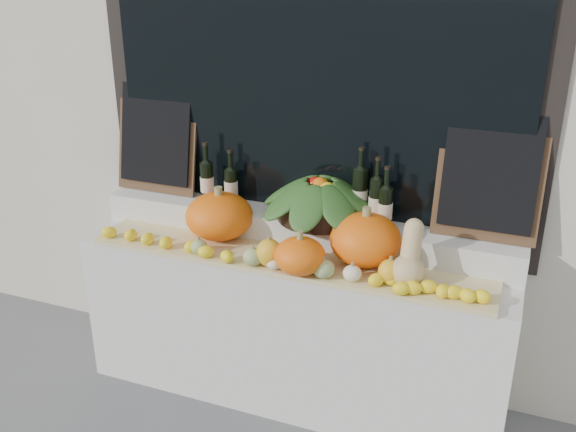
{
  "coord_description": "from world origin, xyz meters",
  "views": [
    {
      "loc": [
        1.07,
        -1.3,
        2.36
      ],
      "look_at": [
        0.0,
        1.45,
        1.12
      ],
      "focal_mm": 40.0,
      "sensor_mm": 36.0,
      "label": 1
    }
  ],
  "objects_px": {
    "pumpkin_left": "(219,216)",
    "pumpkin_right": "(365,240)",
    "produce_bowl": "(320,198)",
    "wine_bottle_tall": "(360,194)",
    "butternut_squash": "(409,259)"
  },
  "relations": [
    {
      "from": "butternut_squash",
      "to": "pumpkin_right",
      "type": "bearing_deg",
      "value": 154.25
    },
    {
      "from": "pumpkin_left",
      "to": "wine_bottle_tall",
      "type": "distance_m",
      "value": 0.76
    },
    {
      "from": "produce_bowl",
      "to": "wine_bottle_tall",
      "type": "relative_size",
      "value": 1.7
    },
    {
      "from": "pumpkin_right",
      "to": "butternut_squash",
      "type": "bearing_deg",
      "value": -25.75
    },
    {
      "from": "pumpkin_right",
      "to": "produce_bowl",
      "type": "relative_size",
      "value": 0.52
    },
    {
      "from": "pumpkin_right",
      "to": "wine_bottle_tall",
      "type": "height_order",
      "value": "wine_bottle_tall"
    },
    {
      "from": "pumpkin_left",
      "to": "butternut_squash",
      "type": "bearing_deg",
      "value": -7.39
    },
    {
      "from": "produce_bowl",
      "to": "pumpkin_left",
      "type": "bearing_deg",
      "value": -164.48
    },
    {
      "from": "pumpkin_right",
      "to": "wine_bottle_tall",
      "type": "relative_size",
      "value": 0.89
    },
    {
      "from": "pumpkin_right",
      "to": "produce_bowl",
      "type": "xyz_separation_m",
      "value": [
        -0.29,
        0.16,
        0.12
      ]
    },
    {
      "from": "butternut_squash",
      "to": "wine_bottle_tall",
      "type": "relative_size",
      "value": 0.75
    },
    {
      "from": "butternut_squash",
      "to": "produce_bowl",
      "type": "relative_size",
      "value": 0.44
    },
    {
      "from": "produce_bowl",
      "to": "wine_bottle_tall",
      "type": "bearing_deg",
      "value": 13.58
    },
    {
      "from": "pumpkin_left",
      "to": "pumpkin_right",
      "type": "distance_m",
      "value": 0.81
    },
    {
      "from": "pumpkin_left",
      "to": "pumpkin_right",
      "type": "height_order",
      "value": "pumpkin_right"
    }
  ]
}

